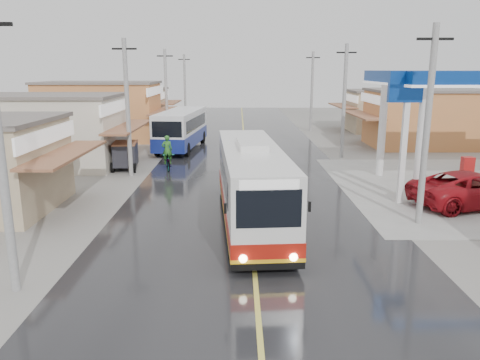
{
  "coord_description": "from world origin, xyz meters",
  "views": [
    {
      "loc": [
        -0.51,
        -18.55,
        6.28
      ],
      "look_at": [
        -0.45,
        1.27,
        1.57
      ],
      "focal_mm": 35.0,
      "sensor_mm": 36.0,
      "label": 1
    }
  ],
  "objects_px": {
    "jeepney": "(473,189)",
    "tricycle_far": "(104,153)",
    "second_bus": "(181,129)",
    "cyclist": "(168,159)",
    "tricycle_near": "(125,154)",
    "coach_bus": "(251,184)"
  },
  "relations": [
    {
      "from": "second_bus",
      "to": "cyclist",
      "type": "relative_size",
      "value": 4.19
    },
    {
      "from": "cyclist",
      "to": "tricycle_near",
      "type": "bearing_deg",
      "value": 166.0
    },
    {
      "from": "second_bus",
      "to": "tricycle_far",
      "type": "distance_m",
      "value": 8.1
    },
    {
      "from": "coach_bus",
      "to": "second_bus",
      "type": "distance_m",
      "value": 19.14
    },
    {
      "from": "coach_bus",
      "to": "tricycle_far",
      "type": "xyz_separation_m",
      "value": [
        -9.39,
        11.64,
        -0.8
      ]
    },
    {
      "from": "tricycle_far",
      "to": "coach_bus",
      "type": "bearing_deg",
      "value": -30.58
    },
    {
      "from": "tricycle_near",
      "to": "second_bus",
      "type": "bearing_deg",
      "value": 65.53
    },
    {
      "from": "cyclist",
      "to": "tricycle_far",
      "type": "relative_size",
      "value": 0.98
    },
    {
      "from": "coach_bus",
      "to": "cyclist",
      "type": "height_order",
      "value": "coach_bus"
    },
    {
      "from": "coach_bus",
      "to": "tricycle_far",
      "type": "relative_size",
      "value": 4.86
    },
    {
      "from": "coach_bus",
      "to": "tricycle_near",
      "type": "height_order",
      "value": "coach_bus"
    },
    {
      "from": "second_bus",
      "to": "jeepney",
      "type": "distance_m",
      "value": 22.4
    },
    {
      "from": "jeepney",
      "to": "tricycle_far",
      "type": "height_order",
      "value": "jeepney"
    },
    {
      "from": "jeepney",
      "to": "tricycle_near",
      "type": "distance_m",
      "value": 19.91
    },
    {
      "from": "second_bus",
      "to": "tricycle_near",
      "type": "distance_m",
      "value": 8.4
    },
    {
      "from": "cyclist",
      "to": "tricycle_far",
      "type": "height_order",
      "value": "cyclist"
    },
    {
      "from": "coach_bus",
      "to": "second_bus",
      "type": "relative_size",
      "value": 1.19
    },
    {
      "from": "second_bus",
      "to": "tricycle_near",
      "type": "bearing_deg",
      "value": -102.43
    },
    {
      "from": "tricycle_near",
      "to": "cyclist",
      "type": "bearing_deg",
      "value": -7.22
    },
    {
      "from": "tricycle_near",
      "to": "tricycle_far",
      "type": "bearing_deg",
      "value": 139.48
    },
    {
      "from": "tricycle_near",
      "to": "tricycle_far",
      "type": "height_order",
      "value": "tricycle_near"
    },
    {
      "from": "coach_bus",
      "to": "jeepney",
      "type": "height_order",
      "value": "coach_bus"
    }
  ]
}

